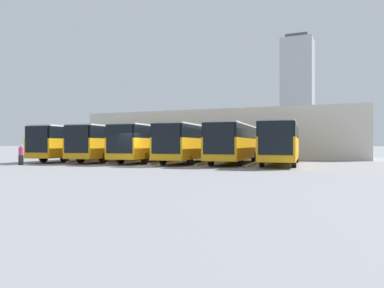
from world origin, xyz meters
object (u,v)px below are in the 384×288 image
object	(u,v)px
bus_0	(281,142)
pedestrian	(21,154)
bus_1	(234,142)
bus_3	(151,142)
bus_4	(113,142)
bus_5	(78,142)
bus_2	(190,142)

from	to	relation	value
bus_0	pedestrian	xyz separation A→B (m)	(18.80, 8.82, -0.98)
bus_1	bus_3	size ratio (longest dim) A/B	1.00
bus_1	bus_4	bearing A→B (deg)	-3.00
bus_5	pedestrian	xyz separation A→B (m)	(-1.05, 7.98, -0.98)
bus_2	bus_5	size ratio (longest dim) A/B	1.00
bus_2	bus_3	world-z (taller)	same
bus_3	bus_5	bearing A→B (deg)	-2.44
bus_2	bus_5	world-z (taller)	same
bus_0	bus_3	distance (m)	11.91
bus_3	bus_0	bearing A→B (deg)	175.09
bus_4	bus_5	size ratio (longest dim) A/B	1.00
bus_5	pedestrian	world-z (taller)	bus_5
bus_0	pedestrian	bearing A→B (deg)	18.80
bus_2	bus_0	bearing A→B (deg)	175.00
bus_3	bus_2	bearing A→B (deg)	175.26
bus_5	pedestrian	distance (m)	8.11
bus_0	pedestrian	size ratio (longest dim) A/B	7.71
bus_0	bus_2	world-z (taller)	same
bus_3	bus_5	xyz separation A→B (m)	(7.94, 0.54, 0.00)
bus_2	bus_4	xyz separation A→B (m)	(7.94, 0.36, 0.00)
bus_3	bus_4	xyz separation A→B (m)	(3.97, 0.25, 0.00)
bus_0	bus_2	xyz separation A→B (m)	(7.94, 0.19, 0.00)
bus_1	bus_2	world-z (taller)	same
bus_2	pedestrian	distance (m)	13.91
bus_5	bus_1	bearing A→B (deg)	177.21
bus_2	bus_1	bearing A→B (deg)	178.47
bus_2	bus_5	distance (m)	11.93
bus_4	pedestrian	bearing A→B (deg)	64.23
bus_2	bus_3	xyz separation A→B (m)	(3.97, 0.11, 0.00)
bus_2	bus_4	world-z (taller)	same
pedestrian	bus_4	bearing A→B (deg)	29.53
bus_0	bus_5	bearing A→B (deg)	-3.92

